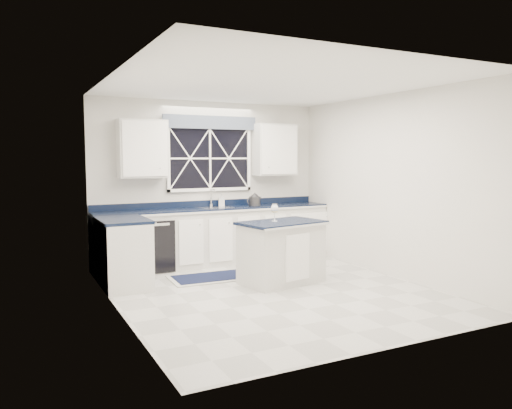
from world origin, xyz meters
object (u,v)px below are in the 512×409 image
dishwasher (151,244)px  island (281,252)px  faucet (212,197)px  wine_glass (275,209)px  kettle (255,200)px  soap_bottle (221,200)px

dishwasher → island: (1.44, -1.60, 0.03)m
faucet → wine_glass: (0.25, -1.74, -0.06)m
faucet → kettle: (0.70, -0.22, -0.05)m
dishwasher → faucet: bearing=10.0°
soap_bottle → faucet: bearing=167.5°
dishwasher → wine_glass: bearing=-48.9°
kettle → dishwasher: bearing=164.9°
faucet → kettle: bearing=-17.3°
faucet → island: faucet is taller
dishwasher → wine_glass: 2.15m
island → soap_bottle: bearing=84.9°
soap_bottle → kettle: bearing=-18.7°
wine_glass → soap_bottle: soap_bottle is taller
kettle → faucet: bearing=148.4°
island → wine_glass: (-0.08, 0.05, 0.60)m
island → dishwasher: bearing=121.2°
island → soap_bottle: soap_bottle is taller
faucet → kettle: faucet is taller
dishwasher → faucet: size_ratio=2.72×
dishwasher → wine_glass: wine_glass is taller
island → kettle: 1.73m
wine_glass → soap_bottle: size_ratio=1.16×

